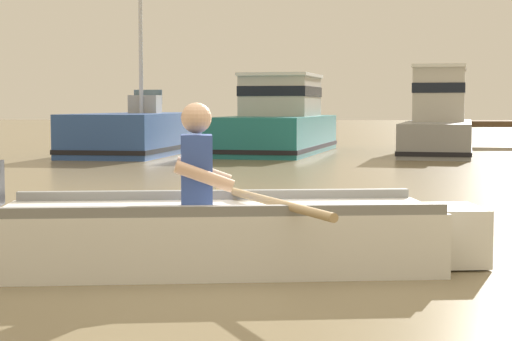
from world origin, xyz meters
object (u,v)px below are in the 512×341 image
Objects in this scene: moored_boat_blue at (140,134)px; moored_boat_teal at (278,123)px; moored_boat_grey at (439,121)px; rowboat_with_person at (228,233)px.

moored_boat_teal is at bearing 9.79° from moored_boat_blue.
moored_boat_blue reaches higher than moored_boat_grey.
rowboat_with_person is 14.77m from moored_boat_blue.
moored_boat_grey reaches higher than rowboat_with_person.
rowboat_with_person is at bearing -75.31° from moored_boat_blue.
moored_boat_blue is 0.89× the size of moored_boat_grey.
moored_boat_blue is at bearing 104.69° from rowboat_with_person.
moored_boat_teal reaches higher than rowboat_with_person.
moored_boat_grey is (7.31, 1.16, 0.31)m from moored_boat_blue.
moored_boat_teal is (3.32, 0.57, 0.25)m from moored_boat_blue.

